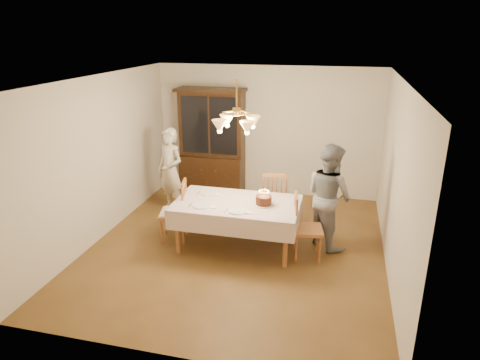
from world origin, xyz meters
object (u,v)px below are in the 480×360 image
(china_hutch, at_px, (212,144))
(birthday_cake, at_px, (264,201))
(chair_far_side, at_px, (274,201))
(dining_table, at_px, (237,207))
(elderly_woman, at_px, (170,171))

(china_hutch, distance_m, birthday_cake, 2.72)
(chair_far_side, height_order, birthday_cake, chair_far_side)
(dining_table, xyz_separation_m, china_hutch, (-1.09, 2.25, 0.36))
(birthday_cake, bearing_deg, elderly_woman, 150.57)
(dining_table, distance_m, elderly_woman, 1.90)
(dining_table, xyz_separation_m, birthday_cake, (0.42, -0.00, 0.15))
(birthday_cake, bearing_deg, dining_table, 179.32)
(china_hutch, relative_size, elderly_woman, 1.36)
(dining_table, distance_m, birthday_cake, 0.44)
(china_hutch, height_order, chair_far_side, china_hutch)
(dining_table, relative_size, china_hutch, 0.88)
(dining_table, height_order, birthday_cake, birthday_cake)
(dining_table, height_order, china_hutch, china_hutch)
(china_hutch, bearing_deg, dining_table, -64.19)
(china_hutch, xyz_separation_m, birthday_cake, (1.51, -2.26, -0.21))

